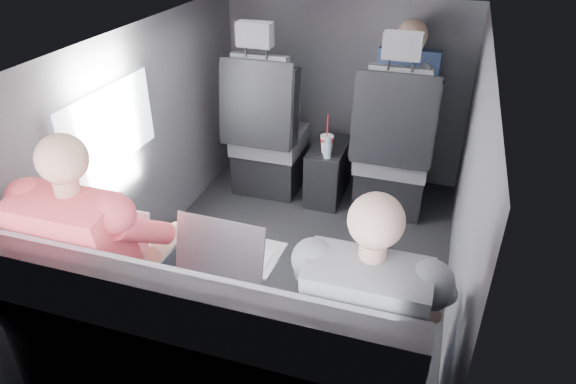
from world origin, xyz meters
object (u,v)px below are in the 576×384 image
(front_seat_left, at_px, (267,140))
(passenger_rear_right, at_px, (369,321))
(water_bottle, at_px, (328,148))
(laptop_white, at_px, (132,234))
(front_seat_right, at_px, (393,157))
(center_console, at_px, (328,171))
(laptop_silver, at_px, (231,252))
(soda_cup, at_px, (327,144))
(passenger_front_right, at_px, (405,95))
(laptop_black, at_px, (383,296))
(passenger_rear_left, at_px, (106,260))
(rear_bench, at_px, (212,362))

(front_seat_left, height_order, passenger_rear_right, front_seat_left)
(water_bottle, xyz_separation_m, laptop_white, (-0.53, -1.47, 0.16))
(front_seat_right, relative_size, center_console, 2.64)
(water_bottle, distance_m, laptop_white, 1.57)
(laptop_white, relative_size, passenger_rear_right, 0.25)
(water_bottle, bearing_deg, laptop_silver, -92.26)
(soda_cup, height_order, water_bottle, soda_cup)
(laptop_silver, height_order, passenger_front_right, passenger_front_right)
(water_bottle, height_order, laptop_black, laptop_black)
(laptop_white, distance_m, passenger_rear_left, 0.20)
(rear_bench, distance_m, laptop_silver, 0.44)
(laptop_silver, bearing_deg, passenger_rear_right, -18.07)
(front_seat_left, relative_size, passenger_front_right, 1.54)
(soda_cup, distance_m, water_bottle, 0.07)
(laptop_white, distance_m, laptop_black, 1.13)
(rear_bench, distance_m, laptop_black, 0.73)
(front_seat_left, distance_m, center_console, 0.49)
(passenger_rear_left, bearing_deg, front_seat_right, 62.38)
(front_seat_left, bearing_deg, laptop_white, -91.91)
(laptop_black, bearing_deg, passenger_rear_right, -101.29)
(soda_cup, distance_m, passenger_rear_left, 1.81)
(water_bottle, height_order, passenger_rear_right, passenger_rear_right)
(front_seat_left, relative_size, rear_bench, 0.79)
(center_console, relative_size, passenger_front_right, 0.58)
(laptop_white, xyz_separation_m, passenger_rear_left, (0.01, -0.20, 0.00))
(front_seat_right, distance_m, laptop_silver, 1.69)
(laptop_white, bearing_deg, passenger_rear_left, -87.59)
(laptop_white, height_order, passenger_rear_left, passenger_rear_left)
(water_bottle, relative_size, passenger_rear_left, 0.12)
(center_console, xyz_separation_m, soda_cup, (0.01, -0.11, 0.27))
(front_seat_right, relative_size, passenger_rear_left, 1.02)
(rear_bench, height_order, laptop_white, rear_bench)
(front_seat_left, height_order, laptop_black, front_seat_left)
(laptop_silver, xyz_separation_m, passenger_rear_right, (0.62, -0.20, -0.02))
(passenger_front_right, bearing_deg, center_console, -154.77)
(front_seat_left, bearing_deg, rear_bench, -76.69)
(front_seat_left, bearing_deg, laptop_black, -57.35)
(water_bottle, distance_m, laptop_black, 1.65)
(laptop_silver, bearing_deg, laptop_black, -5.88)
(front_seat_right, distance_m, center_console, 0.49)
(laptop_black, bearing_deg, laptop_silver, 174.12)
(water_bottle, bearing_deg, soda_cup, 108.79)
(front_seat_right, xyz_separation_m, passenger_front_right, (0.01, 0.26, 0.35))
(front_seat_right, bearing_deg, center_console, 174.93)
(passenger_rear_right, bearing_deg, laptop_white, 169.70)
(rear_bench, bearing_deg, laptop_silver, 95.11)
(rear_bench, height_order, passenger_rear_right, passenger_rear_right)
(center_console, bearing_deg, rear_bench, -90.00)
(front_seat_left, height_order, center_console, front_seat_left)
(rear_bench, relative_size, soda_cup, 5.71)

